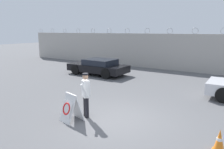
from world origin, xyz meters
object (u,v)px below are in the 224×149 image
object	(u,v)px
traffic_cone_near	(219,141)
barricade_sign	(70,108)
parked_car_front_coupe	(98,67)
security_guard	(86,93)

from	to	relation	value
traffic_cone_near	barricade_sign	bearing A→B (deg)	-172.29
barricade_sign	parked_car_front_coupe	size ratio (longest dim) A/B	0.23
barricade_sign	parked_car_front_coupe	world-z (taller)	parked_car_front_coupe
traffic_cone_near	security_guard	bearing A→B (deg)	-179.43
traffic_cone_near	parked_car_front_coupe	world-z (taller)	parked_car_front_coupe
security_guard	traffic_cone_near	xyz separation A→B (m)	(4.54, 0.05, -0.60)
traffic_cone_near	parked_car_front_coupe	bearing A→B (deg)	143.47
barricade_sign	parked_car_front_coupe	bearing A→B (deg)	134.70
security_guard	parked_car_front_coupe	xyz separation A→B (m)	(-4.41, 6.67, -0.32)
barricade_sign	security_guard	world-z (taller)	security_guard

